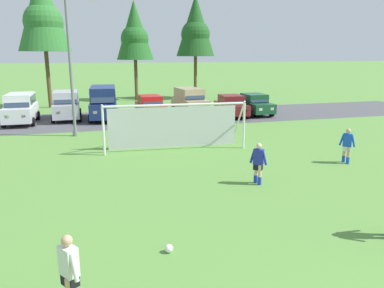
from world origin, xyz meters
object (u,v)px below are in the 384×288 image
object	(u,v)px
player_striker_near	(70,274)
player_winger_right	(258,164)
parked_car_slot_left	(66,105)
street_lamp	(73,66)
player_defender_far	(347,146)
soccer_ball	(169,248)
parked_car_slot_center_right	(190,101)
parked_car_slot_far_left	(21,108)
soccer_goal	(174,124)
parked_car_slot_far_right	(254,104)
parked_car_slot_center_left	(104,102)
parked_car_slot_right	(231,106)
parked_car_slot_center	(150,106)

from	to	relation	value
player_striker_near	player_winger_right	size ratio (longest dim) A/B	1.00
parked_car_slot_left	street_lamp	world-z (taller)	street_lamp
player_defender_far	player_winger_right	bearing A→B (deg)	-163.63
soccer_ball	street_lamp	distance (m)	16.08
soccer_ball	parked_car_slot_center_right	world-z (taller)	parked_car_slot_center_right
parked_car_slot_far_left	parked_car_slot_left	bearing A→B (deg)	16.21
player_defender_far	parked_car_slot_far_left	xyz separation A→B (m)	(-16.12, 15.21, 0.29)
soccer_ball	soccer_goal	bearing A→B (deg)	76.28
soccer_ball	parked_car_slot_far_right	xyz separation A→B (m)	(11.66, 20.05, 0.77)
player_winger_right	parked_car_slot_center_left	xyz separation A→B (m)	(-5.01, 16.86, 0.52)
player_defender_far	parked_car_slot_left	bearing A→B (deg)	128.88
soccer_goal	player_winger_right	bearing A→B (deg)	-74.20
parked_car_slot_left	parked_car_slot_center_left	xyz separation A→B (m)	(2.77, -0.79, 0.23)
player_winger_right	player_striker_near	bearing A→B (deg)	-139.09
player_defender_far	parked_car_slot_far_right	size ratio (longest dim) A/B	0.39
soccer_ball	player_striker_near	xyz separation A→B (m)	(-2.33, -1.69, 0.71)
parked_car_slot_far_left	parked_car_slot_right	world-z (taller)	parked_car_slot_far_left
player_winger_right	street_lamp	distance (m)	13.55
soccer_ball	parked_car_slot_center_left	world-z (taller)	parked_car_slot_center_left
parked_car_slot_left	soccer_goal	bearing A→B (deg)	-61.92
parked_car_slot_center_right	player_winger_right	bearing A→B (deg)	-96.72
street_lamp	parked_car_slot_center_right	bearing A→B (deg)	35.98
parked_car_slot_center_right	parked_car_slot_center	bearing A→B (deg)	-168.45
player_striker_near	parked_car_slot_center_right	size ratio (longest dim) A/B	0.35
parked_car_slot_center_left	parked_car_slot_center	bearing A→B (deg)	1.52
player_striker_near	player_defender_far	distance (m)	14.11
parked_car_slot_center	parked_car_slot_right	size ratio (longest dim) A/B	0.99
soccer_ball	parked_car_slot_center_right	distance (m)	22.84
soccer_goal	player_striker_near	bearing A→B (deg)	-111.73
soccer_goal	parked_car_slot_center_right	size ratio (longest dim) A/B	1.59
soccer_ball	parked_car_slot_right	distance (m)	21.83
street_lamp	parked_car_slot_center_left	bearing A→B (deg)	71.75
player_striker_near	street_lamp	distance (m)	17.38
parked_car_slot_far_left	parked_car_slot_center	xyz separation A→B (m)	(9.54, 0.22, -0.24)
parked_car_slot_left	parked_car_slot_center	size ratio (longest dim) A/B	1.09
parked_car_slot_far_left	parked_car_slot_far_right	distance (m)	18.13
player_defender_far	parked_car_slot_center_left	distance (m)	18.43
parked_car_slot_far_left	street_lamp	bearing A→B (deg)	-54.31
soccer_goal	parked_car_slot_center	world-z (taller)	soccer_goal
soccer_ball	parked_car_slot_left	size ratio (longest dim) A/B	0.05
parked_car_slot_center_left	parked_car_slot_left	bearing A→B (deg)	164.11
soccer_goal	street_lamp	size ratio (longest dim) A/B	0.91
parked_car_slot_right	soccer_goal	bearing A→B (deg)	-127.33
soccer_ball	parked_car_slot_center_left	distance (m)	21.10
soccer_ball	player_striker_near	distance (m)	2.96
parked_car_slot_right	player_striker_near	bearing A→B (deg)	-118.86
parked_car_slot_center	parked_car_slot_far_right	distance (m)	8.64
street_lamp	player_winger_right	bearing A→B (deg)	-58.27
parked_car_slot_center_right	parked_car_slot_right	distance (m)	3.64
soccer_ball	parked_car_slot_center_right	size ratio (longest dim) A/B	0.05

